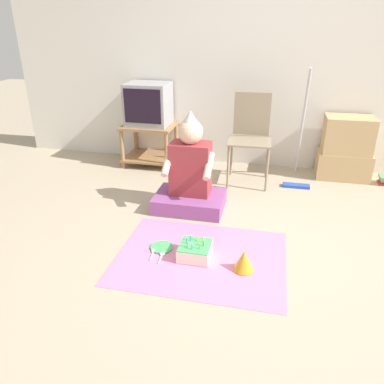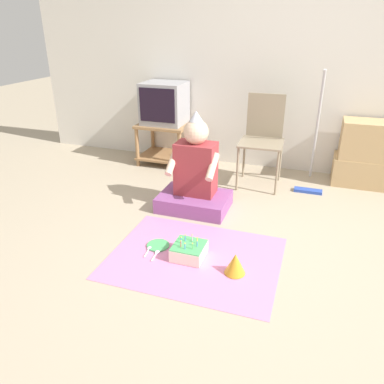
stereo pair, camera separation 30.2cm
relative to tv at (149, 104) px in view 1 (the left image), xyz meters
The scene contains 14 objects.
ground_plane 2.45m from the tv, 51.64° to the right, with size 16.00×16.00×0.00m, color tan.
wall_back 1.57m from the tv, 10.62° to the left, with size 6.40×0.06×2.55m.
tv_stand 0.44m from the tv, 90.00° to the right, with size 0.60×0.51×0.49m.
tv is the anchor object (origin of this frame).
folding_chair 1.25m from the tv, 12.41° to the right, with size 0.45×0.45×0.93m.
cardboard_box_stack 2.27m from the tv, ahead, with size 0.57×0.36×0.69m.
dust_mop 1.79m from the tv, ahead, with size 0.28×0.45×1.22m.
person_seated 1.37m from the tv, 55.52° to the right, with size 0.64×0.46×0.91m.
party_cloth 2.24m from the tv, 61.85° to the right, with size 1.24×0.97×0.01m.
birthday_cake 2.21m from the tv, 62.99° to the right, with size 0.23×0.23×0.16m.
party_hat_blue 2.45m from the tv, 55.94° to the right, with size 0.15×0.15×0.15m.
paper_plate 2.07m from the tv, 69.47° to the right, with size 0.18×0.18×0.01m.
plastic_spoon_near 2.12m from the tv, 71.46° to the right, with size 0.04×0.15×0.01m.
plastic_spoon_far 2.17m from the tv, 69.68° to the right, with size 0.04×0.15×0.01m.
Camera 1 is at (-0.01, -2.33, 1.61)m, focal length 35.00 mm.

